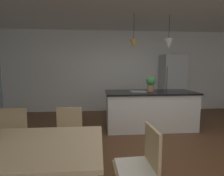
{
  "coord_description": "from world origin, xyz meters",
  "views": [
    {
      "loc": [
        -0.89,
        -2.52,
        1.45
      ],
      "look_at": [
        -0.66,
        0.33,
        1.12
      ],
      "focal_mm": 27.07,
      "sensor_mm": 36.0,
      "label": 1
    }
  ],
  "objects_px": {
    "chair_kitchen_end": "(139,166)",
    "refrigerator": "(172,84)",
    "chair_far_left": "(9,138)",
    "potted_plant_on_island": "(151,83)",
    "dining_table": "(6,152)",
    "kitchen_island": "(150,109)",
    "chair_far_right": "(68,136)"
  },
  "relations": [
    {
      "from": "potted_plant_on_island",
      "to": "kitchen_island",
      "type": "bearing_deg",
      "value": -180.0
    },
    {
      "from": "chair_far_left",
      "to": "chair_kitchen_end",
      "type": "height_order",
      "value": "same"
    },
    {
      "from": "dining_table",
      "to": "kitchen_island",
      "type": "relative_size",
      "value": 0.83
    },
    {
      "from": "chair_far_right",
      "to": "refrigerator",
      "type": "distance_m",
      "value": 4.18
    },
    {
      "from": "chair_kitchen_end",
      "to": "potted_plant_on_island",
      "type": "distance_m",
      "value": 2.6
    },
    {
      "from": "chair_kitchen_end",
      "to": "kitchen_island",
      "type": "distance_m",
      "value": 2.52
    },
    {
      "from": "kitchen_island",
      "to": "chair_far_right",
      "type": "bearing_deg",
      "value": -137.36
    },
    {
      "from": "chair_far_left",
      "to": "kitchen_island",
      "type": "relative_size",
      "value": 0.41
    },
    {
      "from": "chair_far_left",
      "to": "kitchen_island",
      "type": "distance_m",
      "value": 2.93
    },
    {
      "from": "chair_kitchen_end",
      "to": "refrigerator",
      "type": "xyz_separation_m",
      "value": [
        2.02,
        3.82,
        0.47
      ]
    },
    {
      "from": "chair_far_left",
      "to": "kitchen_island",
      "type": "xyz_separation_m",
      "value": [
        2.49,
        1.55,
        -0.01
      ]
    },
    {
      "from": "chair_far_left",
      "to": "kitchen_island",
      "type": "bearing_deg",
      "value": 31.95
    },
    {
      "from": "chair_far_right",
      "to": "potted_plant_on_island",
      "type": "height_order",
      "value": "potted_plant_on_island"
    },
    {
      "from": "chair_far_left",
      "to": "potted_plant_on_island",
      "type": "relative_size",
      "value": 2.43
    },
    {
      "from": "chair_kitchen_end",
      "to": "refrigerator",
      "type": "height_order",
      "value": "refrigerator"
    },
    {
      "from": "dining_table",
      "to": "chair_far_right",
      "type": "height_order",
      "value": "chair_far_right"
    },
    {
      "from": "chair_far_left",
      "to": "refrigerator",
      "type": "xyz_separation_m",
      "value": [
        3.68,
        2.99,
        0.47
      ]
    },
    {
      "from": "chair_far_left",
      "to": "potted_plant_on_island",
      "type": "distance_m",
      "value": 3.01
    },
    {
      "from": "chair_far_right",
      "to": "kitchen_island",
      "type": "bearing_deg",
      "value": 42.64
    },
    {
      "from": "chair_far_left",
      "to": "chair_far_right",
      "type": "bearing_deg",
      "value": -0.01
    },
    {
      "from": "refrigerator",
      "to": "potted_plant_on_island",
      "type": "relative_size",
      "value": 5.29
    },
    {
      "from": "chair_far_left",
      "to": "chair_kitchen_end",
      "type": "bearing_deg",
      "value": -26.37
    },
    {
      "from": "refrigerator",
      "to": "chair_kitchen_end",
      "type": "bearing_deg",
      "value": -117.9
    },
    {
      "from": "dining_table",
      "to": "chair_far_left",
      "type": "relative_size",
      "value": 2.04
    },
    {
      "from": "chair_far_left",
      "to": "kitchen_island",
      "type": "height_order",
      "value": "kitchen_island"
    },
    {
      "from": "dining_table",
      "to": "kitchen_island",
      "type": "xyz_separation_m",
      "value": [
        2.09,
        2.38,
        -0.21
      ]
    },
    {
      "from": "chair_far_right",
      "to": "kitchen_island",
      "type": "relative_size",
      "value": 0.41
    },
    {
      "from": "dining_table",
      "to": "kitchen_island",
      "type": "height_order",
      "value": "kitchen_island"
    },
    {
      "from": "kitchen_island",
      "to": "refrigerator",
      "type": "height_order",
      "value": "refrigerator"
    },
    {
      "from": "chair_far_right",
      "to": "potted_plant_on_island",
      "type": "relative_size",
      "value": 2.43
    },
    {
      "from": "dining_table",
      "to": "chair_far_left",
      "type": "distance_m",
      "value": 0.94
    },
    {
      "from": "chair_far_right",
      "to": "chair_far_left",
      "type": "bearing_deg",
      "value": 179.99
    }
  ]
}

